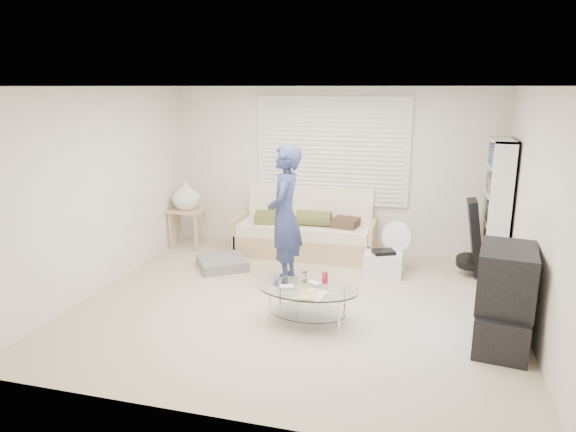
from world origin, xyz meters
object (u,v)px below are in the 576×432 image
(bookshelf, at_px, (496,209))
(coffee_table, at_px, (308,295))
(futon_sofa, at_px, (306,232))
(tv_unit, at_px, (504,298))

(bookshelf, relative_size, coffee_table, 1.71)
(futon_sofa, relative_size, tv_unit, 2.09)
(futon_sofa, relative_size, coffee_table, 1.94)
(bookshelf, bearing_deg, tv_unit, -93.50)
(coffee_table, bearing_deg, tv_unit, 0.71)
(bookshelf, distance_m, coffee_table, 3.00)
(tv_unit, height_order, coffee_table, tv_unit)
(bookshelf, distance_m, tv_unit, 2.10)
(futon_sofa, height_order, bookshelf, bookshelf)
(futon_sofa, xyz_separation_m, bookshelf, (2.64, -0.25, 0.59))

